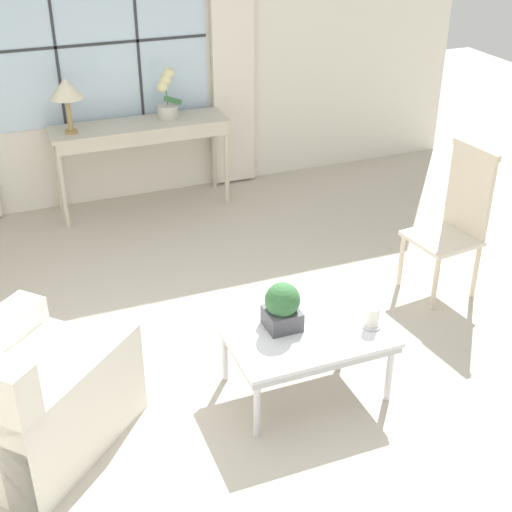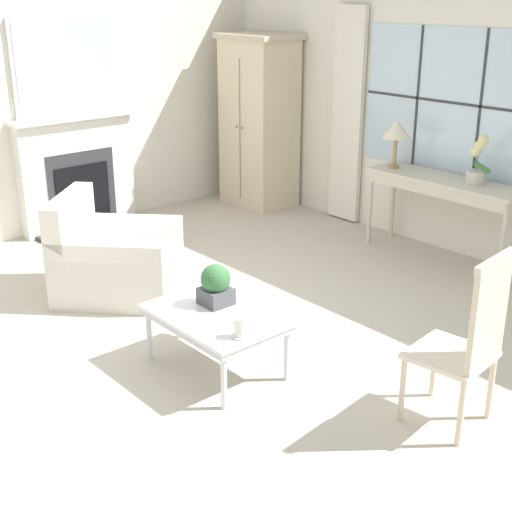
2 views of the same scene
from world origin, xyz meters
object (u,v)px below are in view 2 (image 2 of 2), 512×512
object	(u,v)px
fireplace	(76,162)
table_lamp	(396,130)
armoire	(259,121)
potted_plant_small	(216,285)
side_chair_wooden	(470,336)
console_table	(446,188)
armchair_upholstered	(115,262)
pillar_candle	(240,328)
coffee_table	(215,319)
potted_orchid	(477,164)

from	to	relation	value
fireplace	table_lamp	distance (m)	3.35
armoire	table_lamp	bearing A→B (deg)	0.70
potted_plant_small	side_chair_wooden	bearing A→B (deg)	20.02
armoire	side_chair_wooden	size ratio (longest dim) A/B	1.79
console_table	armoire	bearing A→B (deg)	-178.74
armchair_upholstered	fireplace	bearing A→B (deg)	160.60
table_lamp	armchair_upholstered	world-z (taller)	table_lamp
fireplace	pillar_candle	xyz separation A→B (m)	(3.80, -0.90, -0.24)
fireplace	potted_plant_small	bearing A→B (deg)	-12.03
armchair_upholstered	coffee_table	size ratio (longest dim) A/B	1.37
potted_orchid	console_table	bearing A→B (deg)	-170.40
console_table	armchair_upholstered	bearing A→B (deg)	-115.50
console_table	side_chair_wooden	xyz separation A→B (m)	(1.76, -2.26, -0.11)
console_table	coffee_table	bearing A→B (deg)	-84.88
armoire	potted_orchid	xyz separation A→B (m)	(2.86, 0.10, -0.02)
console_table	potted_orchid	size ratio (longest dim) A/B	3.48
coffee_table	fireplace	bearing A→B (deg)	166.83
potted_plant_small	pillar_candle	size ratio (longest dim) A/B	2.02
armoire	side_chair_wooden	distance (m)	4.88
console_table	table_lamp	xyz separation A→B (m)	(-0.59, -0.03, 0.46)
pillar_candle	armchair_upholstered	bearing A→B (deg)	172.73
fireplace	pillar_candle	size ratio (longest dim) A/B	15.36
side_chair_wooden	pillar_candle	size ratio (longest dim) A/B	7.76
armoire	potted_orchid	bearing A→B (deg)	2.07
armchair_upholstered	coffee_table	xyz separation A→B (m)	(1.59, -0.16, 0.10)
armoire	coffee_table	size ratio (longest dim) A/B	2.11
fireplace	table_lamp	size ratio (longest dim) A/B	4.68
coffee_table	console_table	bearing A→B (deg)	95.12
table_lamp	potted_plant_small	xyz separation A→B (m)	(0.74, -2.81, -0.60)
table_lamp	armoire	bearing A→B (deg)	-179.30
side_chair_wooden	coffee_table	xyz separation A→B (m)	(-1.49, -0.68, -0.22)
fireplace	armoire	size ratio (longest dim) A/B	1.11
table_lamp	side_chair_wooden	world-z (taller)	table_lamp
potted_plant_small	potted_orchid	bearing A→B (deg)	87.48
armchair_upholstered	potted_plant_small	xyz separation A→B (m)	(1.48, -0.06, 0.28)
potted_orchid	coffee_table	world-z (taller)	potted_orchid
potted_orchid	coffee_table	xyz separation A→B (m)	(-0.01, -2.99, -0.60)
table_lamp	coffee_table	xyz separation A→B (m)	(0.86, -2.91, -0.79)
console_table	coffee_table	distance (m)	2.97
console_table	side_chair_wooden	bearing A→B (deg)	-52.10
coffee_table	side_chair_wooden	bearing A→B (deg)	24.57
armchair_upholstered	pillar_candle	distance (m)	1.99
potted_orchid	side_chair_wooden	distance (m)	2.77
fireplace	potted_plant_small	world-z (taller)	fireplace
side_chair_wooden	potted_plant_small	bearing A→B (deg)	-159.98
armchair_upholstered	side_chair_wooden	size ratio (longest dim) A/B	1.15
fireplace	coffee_table	distance (m)	3.53
console_table	side_chair_wooden	distance (m)	2.86
fireplace	pillar_candle	distance (m)	3.91
table_lamp	pillar_candle	world-z (taller)	table_lamp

